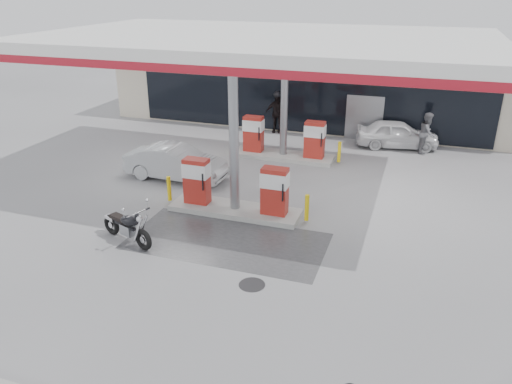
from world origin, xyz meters
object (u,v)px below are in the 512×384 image
at_px(parked_motorcycle, 128,227).
at_px(pump_island_far, 283,142).
at_px(sedan_white, 397,134).
at_px(parked_car_left, 193,104).
at_px(biker_walking, 277,113).
at_px(hatchback_silver, 176,163).
at_px(attendant, 427,133).
at_px(pump_island_near, 235,193).

bearing_deg(parked_motorcycle, pump_island_far, 96.02).
relative_size(pump_island_far, sedan_white, 1.35).
relative_size(sedan_white, parked_car_left, 1.00).
bearing_deg(biker_walking, hatchback_silver, -109.47).
xyz_separation_m(parked_motorcycle, hatchback_silver, (-1.04, 5.21, 0.17)).
bearing_deg(biker_walking, attendant, -13.02).
distance_m(pump_island_far, parked_car_left, 9.42).
relative_size(parked_motorcycle, attendant, 1.13).
relative_size(parked_motorcycle, parked_car_left, 0.56).
height_order(parked_motorcycle, hatchback_silver, hatchback_silver).
relative_size(hatchback_silver, parked_car_left, 1.07).
xyz_separation_m(pump_island_far, parked_motorcycle, (-2.31, -9.01, -0.21)).
bearing_deg(parked_car_left, pump_island_far, -116.53).
distance_m(parked_motorcycle, biker_walking, 12.85).
bearing_deg(pump_island_near, biker_walking, 98.34).
relative_size(pump_island_far, hatchback_silver, 1.26).
relative_size(parked_motorcycle, sedan_white, 0.56).
distance_m(attendant, hatchback_silver, 11.44).
distance_m(pump_island_near, parked_car_left, 14.02).
bearing_deg(pump_island_far, sedan_white, 34.36).
xyz_separation_m(pump_island_near, attendant, (6.00, 8.80, 0.23)).
bearing_deg(attendant, pump_island_far, 123.82).
height_order(attendant, biker_walking, biker_walking).
height_order(pump_island_near, pump_island_far, same).
height_order(attendant, parked_car_left, attendant).
distance_m(pump_island_far, hatchback_silver, 5.06).
bearing_deg(attendant, parked_motorcycle, 153.67).
distance_m(parked_motorcycle, hatchback_silver, 5.32).
bearing_deg(pump_island_far, biker_walking, 110.70).
distance_m(pump_island_far, parked_motorcycle, 9.31).
bearing_deg(parked_motorcycle, biker_walking, 106.50).
relative_size(pump_island_far, parked_car_left, 1.35).
relative_size(sedan_white, biker_walking, 1.89).
bearing_deg(biker_walking, sedan_white, -10.97).
distance_m(pump_island_near, hatchback_silver, 4.00).
bearing_deg(parked_motorcycle, attendant, 75.27).
bearing_deg(pump_island_near, hatchback_silver, 146.68).
height_order(parked_motorcycle, parked_car_left, parked_motorcycle).
xyz_separation_m(attendant, parked_car_left, (-13.26, 3.20, -0.38)).
bearing_deg(pump_island_near, parked_car_left, 121.16).
height_order(pump_island_far, hatchback_silver, pump_island_far).
height_order(sedan_white, parked_car_left, sedan_white).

